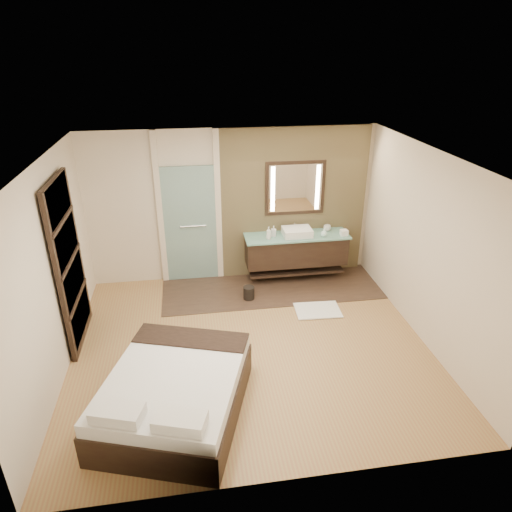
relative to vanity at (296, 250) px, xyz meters
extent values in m
plane|color=#9F6A42|center=(-1.10, -1.92, -0.58)|extent=(5.00, 5.00, 0.00)
cube|color=#33241C|center=(-0.50, -0.32, -0.57)|extent=(3.80, 1.30, 0.01)
cube|color=tan|center=(0.00, 0.29, 0.77)|extent=(2.60, 0.08, 2.70)
cube|color=black|center=(0.00, 0.00, -0.01)|extent=(1.80, 0.50, 0.50)
cube|color=black|center=(0.00, 0.00, -0.40)|extent=(1.71, 0.45, 0.04)
cube|color=#8DD7C5|center=(0.00, -0.02, 0.27)|extent=(1.85, 0.55, 0.03)
cube|color=white|center=(0.00, -0.02, 0.35)|extent=(0.50, 0.38, 0.13)
cylinder|color=silver|center=(0.00, 0.17, 0.37)|extent=(0.03, 0.03, 0.18)
cylinder|color=silver|center=(0.00, 0.13, 0.45)|extent=(0.02, 0.10, 0.02)
cube|color=black|center=(0.00, 0.24, 1.07)|extent=(1.06, 0.03, 0.96)
cube|color=white|center=(0.00, 0.23, 1.07)|extent=(0.94, 0.01, 0.84)
cube|color=#FFECBF|center=(-0.40, 0.22, 1.07)|extent=(0.07, 0.01, 0.80)
cube|color=#FFECBF|center=(0.40, 0.22, 1.07)|extent=(0.07, 0.01, 0.80)
cube|color=#B9EAE3|center=(-1.85, 0.28, 0.47)|extent=(0.90, 0.05, 2.10)
cylinder|color=silver|center=(-1.80, 0.23, 0.47)|extent=(0.45, 0.03, 0.03)
cube|color=beige|center=(-2.35, 0.29, 0.77)|extent=(0.10, 0.08, 2.70)
cube|color=beige|center=(-1.35, 0.29, 0.77)|extent=(0.10, 0.08, 2.70)
cube|color=black|center=(-3.53, -1.32, 0.62)|extent=(0.06, 1.20, 2.40)
cube|color=silver|center=(-3.51, -1.32, -0.21)|extent=(0.02, 1.06, 0.52)
cube|color=silver|center=(-3.51, -1.32, 0.38)|extent=(0.02, 1.06, 0.52)
cube|color=silver|center=(-3.51, -1.32, 0.96)|extent=(0.02, 1.06, 0.52)
cube|color=silver|center=(-3.51, -1.32, 1.55)|extent=(0.02, 1.06, 0.52)
cube|color=black|center=(-2.15, -3.07, -0.38)|extent=(1.97, 2.21, 0.40)
cube|color=white|center=(-2.15, -3.07, -0.09)|extent=(1.91, 2.15, 0.17)
cube|color=black|center=(-1.94, -2.41, -0.01)|extent=(1.48, 0.84, 0.04)
cube|color=white|center=(-2.68, -3.67, 0.06)|extent=(0.57, 0.42, 0.13)
cube|color=white|center=(-2.07, -3.87, 0.06)|extent=(0.57, 0.42, 0.13)
cube|color=white|center=(0.10, -1.17, -0.56)|extent=(0.74, 0.54, 0.02)
cylinder|color=black|center=(-0.95, -0.62, -0.46)|extent=(0.21, 0.21, 0.23)
cube|color=white|center=(0.82, -0.14, 0.33)|extent=(0.13, 0.13, 0.10)
imported|color=silver|center=(-0.52, -0.10, 0.40)|extent=(0.11, 0.11, 0.22)
imported|color=#B2B2B2|center=(-0.41, 0.02, 0.38)|extent=(0.10, 0.10, 0.19)
imported|color=#C1F3EE|center=(0.45, -0.14, 0.36)|extent=(0.15, 0.15, 0.15)
imported|color=white|center=(0.59, 0.11, 0.34)|extent=(0.14, 0.14, 0.10)
camera|label=1|loc=(-1.85, -7.24, 3.40)|focal=32.00mm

